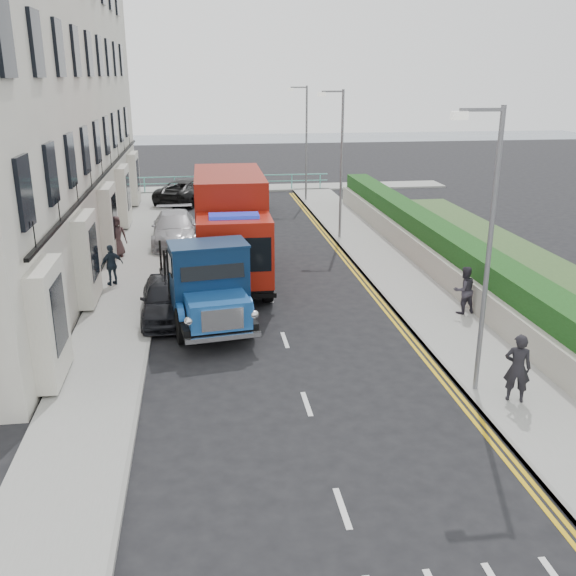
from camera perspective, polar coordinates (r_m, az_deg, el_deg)
The scene contains 22 objects.
ground at distance 17.64m, azimuth 0.59°, elevation -7.18°, with size 120.00×120.00×0.00m, color black.
pavement_west at distance 26.01m, azimuth -13.81°, elevation 0.99°, with size 2.40×38.00×0.12m, color gray.
pavement_east at distance 26.97m, azimuth 8.94°, elevation 1.92°, with size 2.60×38.00×0.12m, color gray.
promenade at distance 45.42m, azimuth -4.87°, elevation 8.79°, with size 30.00×2.50×0.12m, color gray.
sea_plane at distance 76.14m, azimuth -6.24°, elevation 12.59°, with size 120.00×120.00×0.00m, color #4D5969.
terrace_west at distance 29.59m, azimuth -22.75°, elevation 16.20°, with size 6.31×30.20×14.25m.
garden_east at distance 27.36m, azimuth 12.87°, elevation 3.74°, with size 1.45×28.00×1.75m.
seafront_railing at distance 44.55m, azimuth -4.83°, elevation 9.28°, with size 13.00×0.08×1.11m.
lamp_near at distance 15.63m, azimuth 17.13°, elevation 4.20°, with size 1.23×0.18×7.00m.
lamp_mid at distance 30.65m, azimuth 4.56°, elevation 11.59°, with size 1.23×0.18×7.00m.
lamp_far at distance 40.42m, azimuth 1.47°, elevation 13.29°, with size 1.23×0.18×7.00m.
bedford_lorry at distance 20.08m, azimuth -7.06°, elevation -0.14°, with size 3.08×6.09×2.77m.
red_lorry at distance 24.96m, azimuth -5.12°, elevation 5.65°, with size 2.68×7.66×4.00m.
parked_car_front at distance 21.31m, azimuth -10.79°, elevation -0.92°, with size 1.60×3.98×1.36m, color black.
parked_car_mid at distance 23.74m, azimuth -8.14°, elevation 1.41°, with size 1.58×4.52×1.49m, color #566BBA.
parked_car_rear at distance 30.76m, azimuth -10.05°, elevation 5.22°, with size 2.07×5.09×1.48m, color #B2B1B6.
seafront_car_left at distance 40.91m, azimuth -8.97°, elevation 8.53°, with size 2.44×5.30×1.47m, color black.
seafront_car_right at distance 37.25m, azimuth -3.40°, elevation 7.86°, with size 1.90×4.72×1.61m, color #ABACB0.
pedestrian_east_near at distance 16.35m, azimuth 19.73°, elevation -6.69°, with size 0.63×0.41×1.72m, color black.
pedestrian_east_far at distance 21.80m, azimuth 15.38°, elevation -0.17°, with size 0.77×0.60×1.59m, color #302C36.
pedestrian_west_near at distance 24.77m, azimuth -15.40°, elevation 1.99°, with size 0.90×0.37×1.54m, color #1C2632.
pedestrian_west_far at distance 28.67m, azimuth -15.02°, elevation 4.47°, with size 0.87×0.57×1.78m, color #423030.
Camera 1 is at (-2.37, -15.72, 7.63)m, focal length 40.00 mm.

